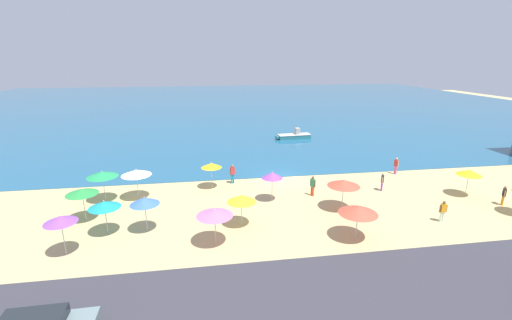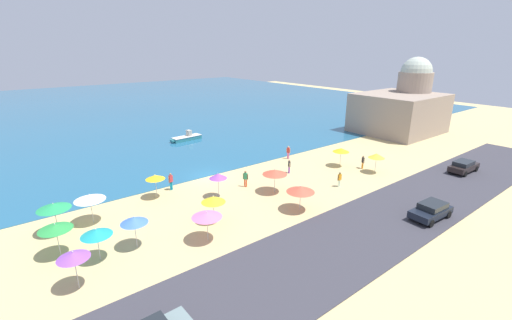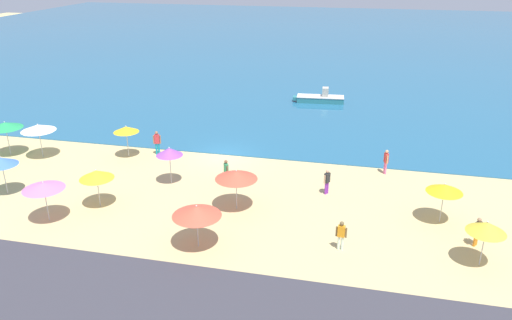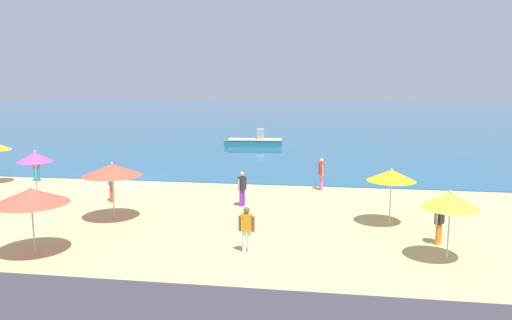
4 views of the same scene
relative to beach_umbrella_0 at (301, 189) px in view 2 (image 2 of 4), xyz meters
The scene contains 27 objects.
ground_plane 12.64m from the beach_umbrella_0, 100.19° to the left, with size 160.00×160.00×0.00m, color tan.
sea 67.35m from the beach_umbrella_0, 91.88° to the left, with size 150.00×110.00×0.05m, color #225C80.
coastal_road 6.45m from the beach_umbrella_0, 111.09° to the right, with size 80.00×8.00×0.06m, color #37363E.
beach_umbrella_0 is the anchor object (origin of this frame).
beach_umbrella_1 13.84m from the beach_umbrella_0, 167.08° to the left, with size 1.93×1.93×2.51m.
beach_umbrella_2 13.69m from the beach_umbrella_0, 130.65° to the left, with size 1.82×1.82×2.41m.
beach_umbrella_3 13.74m from the beach_umbrella_0, ahead, with size 1.83×1.83×2.39m.
beach_umbrella_4 18.83m from the beach_umbrella_0, 163.60° to the left, with size 2.20×2.20×2.51m.
beach_umbrella_5 9.01m from the beach_umbrella_0, behind, with size 2.27×2.27×2.39m.
beach_umbrella_6 16.31m from the beach_umbrella_0, 169.07° to the left, with size 2.04×2.04×2.40m.
beach_umbrella_7 17.49m from the beach_umbrella_0, 149.21° to the left, with size 2.42×2.42×2.56m.
beach_umbrella_8 13.38m from the beach_umbrella_0, 23.66° to the left, with size 1.96×1.96×2.36m.
beach_umbrella_9 7.66m from the beach_umbrella_0, 157.66° to the left, with size 1.99×1.99×2.36m.
beach_umbrella_10 19.68m from the beach_umbrella_0, 153.46° to the left, with size 2.43×2.43×2.60m.
beach_umbrella_11 7.99m from the beach_umbrella_0, 121.46° to the left, with size 1.71×1.71×2.51m.
beach_umbrella_12 4.48m from the beach_umbrella_0, 78.99° to the left, with size 2.45×2.45×2.46m.
beach_umbrella_13 17.85m from the beach_umbrella_0, behind, with size 1.86×1.86×2.58m.
bather_0 14.82m from the beach_umbrella_0, 50.73° to the left, with size 0.32×0.55×1.72m.
bather_1 7.40m from the beach_umbrella_0, 94.66° to the left, with size 0.38×0.49×1.75m.
bather_2 7.27m from the beach_umbrella_0, 10.52° to the left, with size 0.57×0.25×1.61m.
bather_3 9.54m from the beach_umbrella_0, 52.36° to the left, with size 0.38×0.50×1.64m.
bather_4 14.16m from the beach_umbrella_0, 13.14° to the left, with size 0.39×0.48×1.60m.
bather_5 13.32m from the beach_umbrella_0, 121.84° to the left, with size 0.54×0.32×1.82m.
parked_car_0 11.00m from the beach_umbrella_0, 46.50° to the right, with size 4.06×2.12×1.38m.
parked_car_3 22.22m from the beach_umbrella_0, 12.55° to the right, with size 4.28×1.94×1.37m.
skiff_nearshore 28.10m from the beach_umbrella_0, 83.34° to the left, with size 5.10×1.83×1.50m.
harbor_fortress 37.10m from the beach_umbrella_0, 17.10° to the left, with size 13.41×11.53×12.27m.
Camera 2 is at (-17.83, -31.48, 13.82)m, focal length 24.00 mm.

